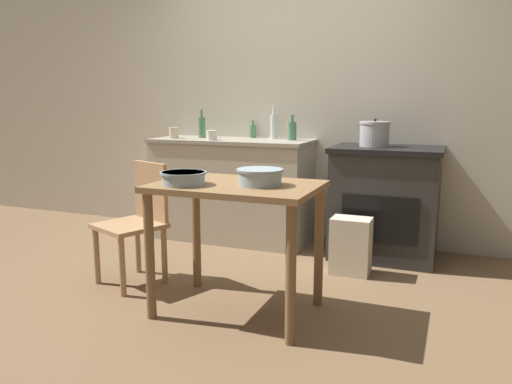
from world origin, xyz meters
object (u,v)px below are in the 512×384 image
at_px(mixing_bowl_small, 183,177).
at_px(bottle_far_left, 274,126).
at_px(bottle_left, 292,130).
at_px(bottle_mid_left, 253,131).
at_px(chair, 138,219).
at_px(mixing_bowl_large, 260,176).
at_px(flour_sack, 351,246).
at_px(cup_center_right, 174,133).
at_px(bottle_center_left, 202,127).
at_px(stock_pot, 375,134).
at_px(cup_center, 212,135).
at_px(work_table, 237,207).
at_px(stove, 385,202).

relative_size(mixing_bowl_small, bottle_far_left, 0.89).
relative_size(mixing_bowl_small, bottle_left, 1.21).
bearing_deg(bottle_mid_left, chair, -99.66).
distance_m(mixing_bowl_large, bottle_mid_left, 1.87).
relative_size(flour_sack, cup_center_right, 4.22).
xyz_separation_m(mixing_bowl_large, bottle_center_left, (-1.20, 1.55, 0.18)).
distance_m(mixing_bowl_small, cup_center_right, 1.83).
xyz_separation_m(stock_pot, bottle_left, (-0.73, 0.13, 0.01)).
distance_m(bottle_mid_left, cup_center, 0.46).
bearing_deg(bottle_mid_left, mixing_bowl_small, -79.74).
height_order(mixing_bowl_small, bottle_left, bottle_left).
relative_size(work_table, bottle_center_left, 3.68).
xyz_separation_m(mixing_bowl_large, bottle_mid_left, (-0.75, 1.70, 0.15)).
bearing_deg(bottle_center_left, mixing_bowl_small, -65.16).
bearing_deg(bottle_mid_left, flour_sack, -35.17).
height_order(work_table, bottle_mid_left, bottle_mid_left).
bearing_deg(flour_sack, bottle_far_left, 139.75).
xyz_separation_m(work_table, bottle_left, (-0.18, 1.57, 0.36)).
bearing_deg(stock_pot, flour_sack, -96.56).
distance_m(mixing_bowl_large, cup_center, 1.62).
distance_m(work_table, flour_sack, 1.14).
height_order(stove, stock_pot, stock_pot).
relative_size(mixing_bowl_small, bottle_mid_left, 1.63).
bearing_deg(bottle_far_left, chair, -107.93).
height_order(work_table, mixing_bowl_large, mixing_bowl_large).
height_order(chair, bottle_mid_left, bottle_mid_left).
height_order(chair, stock_pot, stock_pot).
relative_size(stove, mixing_bowl_small, 3.39).
relative_size(mixing_bowl_large, bottle_mid_left, 1.64).
bearing_deg(cup_center, stove, 5.93).
height_order(stove, bottle_center_left, bottle_center_left).
bearing_deg(bottle_center_left, chair, -81.58).
distance_m(flour_sack, bottle_center_left, 1.85).
distance_m(mixing_bowl_large, cup_center_right, 1.98).
distance_m(stove, work_table, 1.60).
xyz_separation_m(chair, flour_sack, (1.35, 0.71, -0.24)).
xyz_separation_m(stove, bottle_center_left, (-1.71, 0.10, 0.57)).
xyz_separation_m(mixing_bowl_small, bottle_far_left, (-0.12, 1.82, 0.21)).
height_order(stove, work_table, stove).
height_order(mixing_bowl_large, bottle_center_left, bottle_center_left).
bearing_deg(mixing_bowl_small, bottle_far_left, 93.66).
distance_m(chair, bottle_far_left, 1.64).
relative_size(mixing_bowl_large, bottle_center_left, 1.03).
relative_size(stove, stock_pot, 3.70).
distance_m(chair, bottle_left, 1.61).
distance_m(stove, stock_pot, 0.56).
height_order(bottle_far_left, bottle_left, bottle_far_left).
bearing_deg(chair, mixing_bowl_small, -9.90).
height_order(stock_pot, bottle_mid_left, stock_pot).
bearing_deg(work_table, flour_sack, 61.80).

